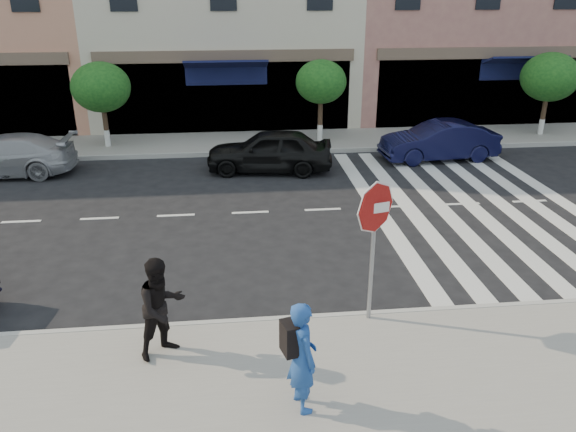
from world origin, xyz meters
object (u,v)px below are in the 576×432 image
at_px(stop_sign, 375,222).
at_px(photographer, 302,356).
at_px(car_far_right, 439,141).
at_px(car_far_mid, 269,151).
at_px(walker, 162,307).
at_px(car_far_left, 4,156).

distance_m(stop_sign, photographer, 2.81).
bearing_deg(car_far_right, car_far_mid, -87.64).
bearing_deg(photographer, walker, 39.76).
bearing_deg(walker, car_far_right, 14.50).
height_order(photographer, car_far_left, photographer).
relative_size(walker, car_far_right, 0.42).
xyz_separation_m(stop_sign, walker, (-3.57, -0.65, -1.05)).
height_order(photographer, car_far_mid, photographer).
bearing_deg(photographer, car_far_right, -42.47).
bearing_deg(car_far_right, stop_sign, -30.37).
bearing_deg(walker, stop_sign, -26.56).
relative_size(walker, car_far_left, 0.38).
bearing_deg(car_far_left, car_far_right, 91.49).
distance_m(walker, car_far_mid, 10.22).
bearing_deg(car_far_left, stop_sign, 45.40).
xyz_separation_m(walker, car_far_left, (-6.07, 10.42, -0.36)).
bearing_deg(car_far_mid, car_far_right, 104.21).
xyz_separation_m(photographer, car_far_mid, (0.41, 11.40, -0.30)).
bearing_deg(car_far_mid, photographer, 5.68).
relative_size(car_far_left, car_far_right, 1.10).
height_order(photographer, car_far_right, photographer).
distance_m(stop_sign, car_far_right, 11.18).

